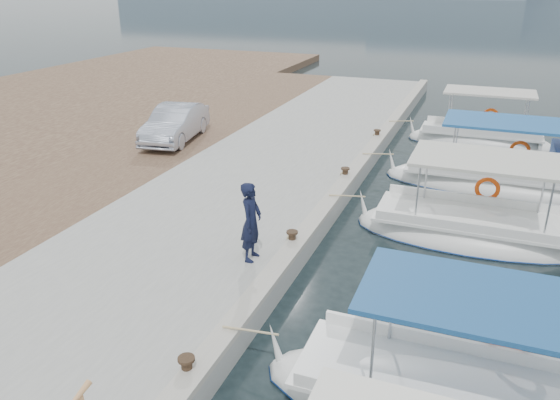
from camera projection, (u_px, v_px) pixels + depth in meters
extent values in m
plane|color=black|center=(284.00, 295.00, 11.92)|extent=(400.00, 400.00, 0.00)
cube|color=#979792|center=(250.00, 190.00, 17.14)|extent=(6.00, 40.00, 0.50)
cube|color=#AAA597|center=(336.00, 192.00, 16.10)|extent=(0.44, 40.00, 0.12)
cube|color=brown|center=(118.00, 171.00, 18.79)|extent=(4.00, 40.00, 0.50)
cube|color=white|center=(482.00, 393.00, 8.34)|extent=(5.77, 1.86, 0.08)
cube|color=#1B4E8B|center=(512.00, 304.00, 7.66)|extent=(4.23, 1.99, 0.08)
cylinder|color=silver|center=(372.00, 359.00, 7.86)|extent=(0.05, 0.05, 1.60)
torus|color=#E8480C|center=(508.00, 335.00, 8.96)|extent=(0.68, 0.12, 0.68)
ellipsoid|color=white|center=(469.00, 235.00, 14.59)|extent=(6.03, 2.45, 1.30)
ellipsoid|color=#16409A|center=(469.00, 236.00, 14.59)|extent=(6.06, 2.50, 0.22)
cube|color=white|center=(472.00, 218.00, 14.40)|extent=(4.94, 2.11, 0.08)
cube|color=beige|center=(487.00, 160.00, 13.72)|extent=(3.62, 2.26, 0.08)
cylinder|color=silver|center=(417.00, 195.00, 13.75)|extent=(0.05, 0.05, 1.60)
torus|color=#E8480C|center=(487.00, 189.00, 15.13)|extent=(0.68, 0.12, 0.68)
ellipsoid|color=white|center=(506.00, 187.00, 17.95)|extent=(7.87, 2.45, 1.30)
ellipsoid|color=#16409A|center=(506.00, 187.00, 17.96)|extent=(7.91, 2.50, 0.22)
cube|color=white|center=(508.00, 172.00, 17.76)|extent=(6.45, 2.11, 0.08)
cube|color=#1F5A9D|center=(523.00, 124.00, 17.07)|extent=(4.72, 2.25, 0.08)
cylinder|color=silver|center=(452.00, 151.00, 17.25)|extent=(0.05, 0.05, 1.60)
torus|color=#E8480C|center=(520.00, 150.00, 18.49)|extent=(0.68, 0.12, 0.68)
ellipsoid|color=white|center=(479.00, 143.00, 22.65)|extent=(5.78, 2.06, 1.30)
ellipsoid|color=#16409A|center=(479.00, 144.00, 22.66)|extent=(5.81, 2.10, 0.22)
cube|color=white|center=(481.00, 131.00, 22.46)|extent=(4.74, 1.77, 0.08)
cube|color=beige|center=(490.00, 92.00, 21.79)|extent=(3.47, 1.89, 0.08)
cylinder|color=silver|center=(449.00, 114.00, 21.92)|extent=(0.05, 0.05, 1.60)
torus|color=#E8480C|center=(490.00, 116.00, 23.03)|extent=(0.68, 0.12, 0.68)
cylinder|color=black|center=(187.00, 367.00, 8.76)|extent=(0.18, 0.18, 0.30)
cylinder|color=black|center=(186.00, 359.00, 8.71)|extent=(0.28, 0.28, 0.05)
cylinder|color=black|center=(292.00, 238.00, 13.08)|extent=(0.18, 0.18, 0.30)
cylinder|color=black|center=(292.00, 232.00, 13.03)|extent=(0.28, 0.28, 0.05)
cylinder|color=black|center=(345.00, 173.00, 17.40)|extent=(0.18, 0.18, 0.30)
cylinder|color=black|center=(345.00, 169.00, 17.35)|extent=(0.28, 0.28, 0.05)
cylinder|color=black|center=(377.00, 134.00, 21.72)|extent=(0.18, 0.18, 0.30)
cylinder|color=black|center=(377.00, 130.00, 21.67)|extent=(0.28, 0.28, 0.05)
cone|color=#EAA566|center=(75.00, 400.00, 7.09)|extent=(0.11, 0.58, 0.23)
imported|color=black|center=(251.00, 222.00, 12.09)|extent=(0.47, 0.69, 1.84)
imported|color=#AEB5C7|center=(175.00, 123.00, 21.17)|extent=(2.11, 4.32, 1.36)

